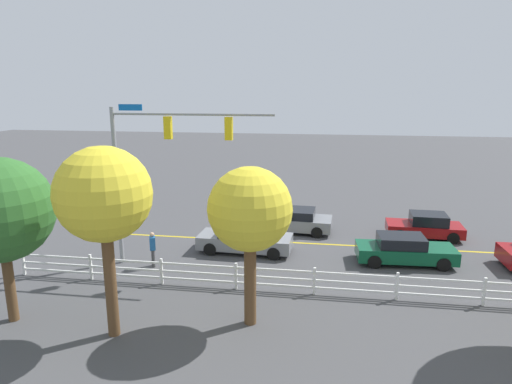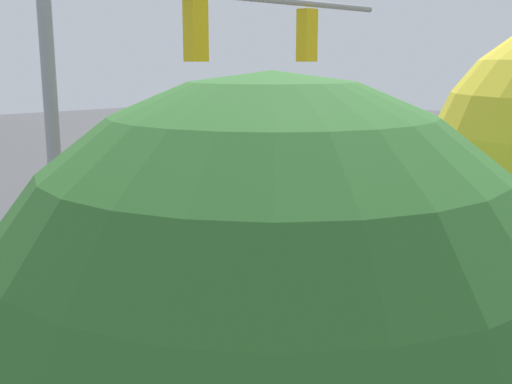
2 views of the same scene
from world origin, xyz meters
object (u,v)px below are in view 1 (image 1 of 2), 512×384
object	(u,v)px
tree_2	(250,211)
tree_3	(0,211)
car_0	(404,250)
pedestrian	(153,248)
car_4	(244,239)
car_3	(291,220)
tree_1	(104,196)
car_2	(425,226)

from	to	relation	value
tree_2	tree_3	bearing A→B (deg)	7.24
car_0	pedestrian	world-z (taller)	pedestrian
tree_2	car_4	bearing A→B (deg)	-78.07
car_3	pedestrian	size ratio (longest dim) A/B	2.88
pedestrian	tree_3	world-z (taller)	tree_3
car_0	car_4	size ratio (longest dim) A/B	0.96
tree_1	car_2	bearing A→B (deg)	-135.85
car_4	tree_3	distance (m)	11.32
car_2	tree_1	world-z (taller)	tree_1
pedestrian	tree_1	bearing A→B (deg)	75.59
car_2	tree_2	xyz separation A→B (m)	(8.18, 10.83, 3.51)
tree_2	tree_1	bearing A→B (deg)	18.01
pedestrian	tree_3	distance (m)	7.14
car_4	tree_3	xyz separation A→B (m)	(7.04, 8.17, 3.46)
car_3	car_4	bearing A→B (deg)	63.34
car_0	tree_1	distance (m)	14.21
tree_1	tree_2	size ratio (longest dim) A/B	1.14
car_4	pedestrian	size ratio (longest dim) A/B	2.86
car_0	car_4	xyz separation A→B (m)	(7.87, -0.38, -0.00)
car_2	car_4	size ratio (longest dim) A/B	0.86
tree_3	pedestrian	bearing A→B (deg)	-119.55
car_0	car_2	world-z (taller)	car_2
car_4	tree_2	bearing A→B (deg)	-75.55
pedestrian	tree_1	size ratio (longest dim) A/B	0.26
car_2	pedestrian	xyz separation A→B (m)	(13.57, 6.36, 0.26)
car_4	tree_2	xyz separation A→B (m)	(-1.50, 7.08, 3.51)
car_3	pedestrian	world-z (taller)	pedestrian
car_2	car_4	distance (m)	10.38
tree_1	tree_2	bearing A→B (deg)	-161.99
car_4	tree_3	world-z (taller)	tree_3
pedestrian	tree_3	bearing A→B (deg)	37.31
car_3	tree_3	xyz separation A→B (m)	(9.19, 11.90, 3.45)
tree_1	pedestrian	bearing A→B (deg)	-81.28
car_0	car_3	world-z (taller)	car_0
pedestrian	tree_2	size ratio (longest dim) A/B	0.30
tree_2	tree_3	size ratio (longest dim) A/B	0.95
tree_3	car_0	bearing A→B (deg)	-152.43
pedestrian	tree_3	size ratio (longest dim) A/B	0.28
car_4	tree_3	size ratio (longest dim) A/B	0.81
tree_3	tree_2	bearing A→B (deg)	-172.76
tree_2	car_3	bearing A→B (deg)	-93.46
pedestrian	tree_1	distance (m)	7.18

